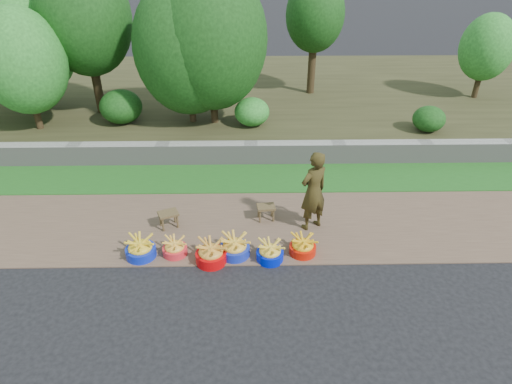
{
  "coord_description": "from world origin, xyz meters",
  "views": [
    {
      "loc": [
        -0.04,
        -5.84,
        4.9
      ],
      "look_at": [
        0.08,
        1.3,
        0.75
      ],
      "focal_mm": 30.0,
      "sensor_mm": 36.0,
      "label": 1
    }
  ],
  "objects_px": {
    "stool_left": "(168,215)",
    "stool_right": "(266,209)",
    "basin_a": "(140,249)",
    "basin_f": "(303,246)",
    "basin_b": "(175,248)",
    "basin_d": "(235,247)",
    "basin_e": "(270,252)",
    "basin_c": "(211,253)",
    "vendor_woman": "(313,191)"
  },
  "relations": [
    {
      "from": "basin_a",
      "to": "basin_b",
      "type": "relative_size",
      "value": 1.21
    },
    {
      "from": "basin_a",
      "to": "basin_f",
      "type": "height_order",
      "value": "basin_a"
    },
    {
      "from": "basin_a",
      "to": "basin_e",
      "type": "height_order",
      "value": "basin_a"
    },
    {
      "from": "basin_b",
      "to": "stool_right",
      "type": "bearing_deg",
      "value": 33.02
    },
    {
      "from": "basin_c",
      "to": "basin_d",
      "type": "height_order",
      "value": "basin_c"
    },
    {
      "from": "basin_d",
      "to": "basin_f",
      "type": "xyz_separation_m",
      "value": [
        1.23,
        0.03,
        -0.02
      ]
    },
    {
      "from": "stool_left",
      "to": "basin_f",
      "type": "bearing_deg",
      "value": -18.94
    },
    {
      "from": "basin_d",
      "to": "basin_e",
      "type": "distance_m",
      "value": 0.64
    },
    {
      "from": "basin_e",
      "to": "vendor_woman",
      "type": "height_order",
      "value": "vendor_woman"
    },
    {
      "from": "stool_left",
      "to": "basin_c",
      "type": "bearing_deg",
      "value": -49.81
    },
    {
      "from": "basin_d",
      "to": "basin_e",
      "type": "bearing_deg",
      "value": -11.64
    },
    {
      "from": "basin_b",
      "to": "basin_d",
      "type": "xyz_separation_m",
      "value": [
        1.08,
        -0.04,
        0.03
      ]
    },
    {
      "from": "basin_c",
      "to": "stool_right",
      "type": "distance_m",
      "value": 1.66
    },
    {
      "from": "basin_d",
      "to": "stool_left",
      "type": "xyz_separation_m",
      "value": [
        -1.32,
        0.91,
        0.1
      ]
    },
    {
      "from": "basin_c",
      "to": "stool_left",
      "type": "relative_size",
      "value": 1.2
    },
    {
      "from": "stool_left",
      "to": "stool_right",
      "type": "xyz_separation_m",
      "value": [
        1.93,
        0.23,
        -0.01
      ]
    },
    {
      "from": "basin_c",
      "to": "stool_left",
      "type": "height_order",
      "value": "basin_c"
    },
    {
      "from": "basin_d",
      "to": "stool_left",
      "type": "relative_size",
      "value": 1.18
    },
    {
      "from": "basin_f",
      "to": "stool_right",
      "type": "height_order",
      "value": "basin_f"
    },
    {
      "from": "basin_a",
      "to": "basin_d",
      "type": "xyz_separation_m",
      "value": [
        1.69,
        0.01,
        0.0
      ]
    },
    {
      "from": "basin_d",
      "to": "basin_e",
      "type": "relative_size",
      "value": 1.12
    },
    {
      "from": "basin_e",
      "to": "stool_right",
      "type": "bearing_deg",
      "value": 91.07
    },
    {
      "from": "basin_b",
      "to": "basin_d",
      "type": "relative_size",
      "value": 0.82
    },
    {
      "from": "basin_a",
      "to": "stool_left",
      "type": "relative_size",
      "value": 1.17
    },
    {
      "from": "basin_d",
      "to": "stool_right",
      "type": "height_order",
      "value": "basin_d"
    },
    {
      "from": "stool_right",
      "to": "stool_left",
      "type": "bearing_deg",
      "value": -173.09
    },
    {
      "from": "basin_d",
      "to": "basin_f",
      "type": "bearing_deg",
      "value": 1.4
    },
    {
      "from": "basin_f",
      "to": "vendor_woman",
      "type": "height_order",
      "value": "vendor_woman"
    },
    {
      "from": "basin_c",
      "to": "basin_f",
      "type": "xyz_separation_m",
      "value": [
        1.64,
        0.2,
        -0.02
      ]
    },
    {
      "from": "basin_b",
      "to": "basin_f",
      "type": "distance_m",
      "value": 2.31
    },
    {
      "from": "basin_e",
      "to": "basin_f",
      "type": "relative_size",
      "value": 1.0
    },
    {
      "from": "basin_a",
      "to": "basin_f",
      "type": "distance_m",
      "value": 2.92
    },
    {
      "from": "basin_b",
      "to": "stool_right",
      "type": "distance_m",
      "value": 2.02
    },
    {
      "from": "basin_a",
      "to": "basin_f",
      "type": "relative_size",
      "value": 1.11
    },
    {
      "from": "basin_a",
      "to": "basin_b",
      "type": "bearing_deg",
      "value": 5.03
    },
    {
      "from": "basin_f",
      "to": "stool_right",
      "type": "bearing_deg",
      "value": 119.34
    },
    {
      "from": "basin_d",
      "to": "vendor_woman",
      "type": "relative_size",
      "value": 0.34
    },
    {
      "from": "vendor_woman",
      "to": "basin_a",
      "type": "bearing_deg",
      "value": -15.95
    },
    {
      "from": "stool_right",
      "to": "basin_a",
      "type": "bearing_deg",
      "value": -153.32
    },
    {
      "from": "stool_left",
      "to": "stool_right",
      "type": "relative_size",
      "value": 1.18
    },
    {
      "from": "stool_left",
      "to": "stool_right",
      "type": "height_order",
      "value": "stool_left"
    },
    {
      "from": "basin_c",
      "to": "basin_f",
      "type": "height_order",
      "value": "basin_c"
    },
    {
      "from": "basin_c",
      "to": "basin_d",
      "type": "xyz_separation_m",
      "value": [
        0.41,
        0.17,
        -0.0
      ]
    },
    {
      "from": "stool_left",
      "to": "stool_right",
      "type": "distance_m",
      "value": 1.94
    },
    {
      "from": "basin_a",
      "to": "basin_c",
      "type": "xyz_separation_m",
      "value": [
        1.27,
        -0.16,
        0.0
      ]
    },
    {
      "from": "basin_a",
      "to": "basin_c",
      "type": "distance_m",
      "value": 1.28
    },
    {
      "from": "basin_d",
      "to": "basin_e",
      "type": "height_order",
      "value": "basin_d"
    },
    {
      "from": "vendor_woman",
      "to": "stool_right",
      "type": "bearing_deg",
      "value": -48.79
    },
    {
      "from": "basin_b",
      "to": "basin_d",
      "type": "bearing_deg",
      "value": -2.2
    },
    {
      "from": "basin_e",
      "to": "vendor_woman",
      "type": "bearing_deg",
      "value": 48.98
    }
  ]
}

